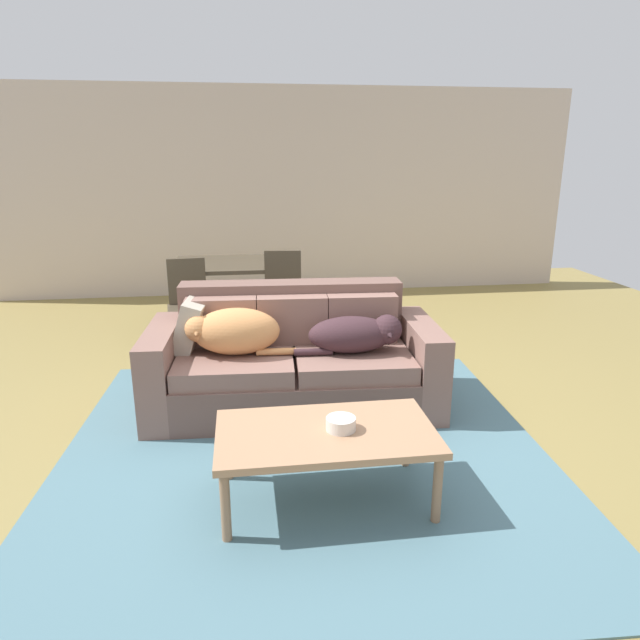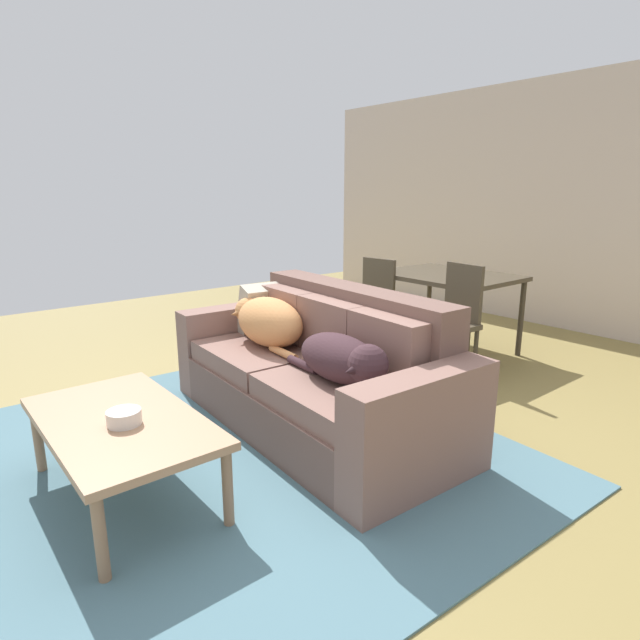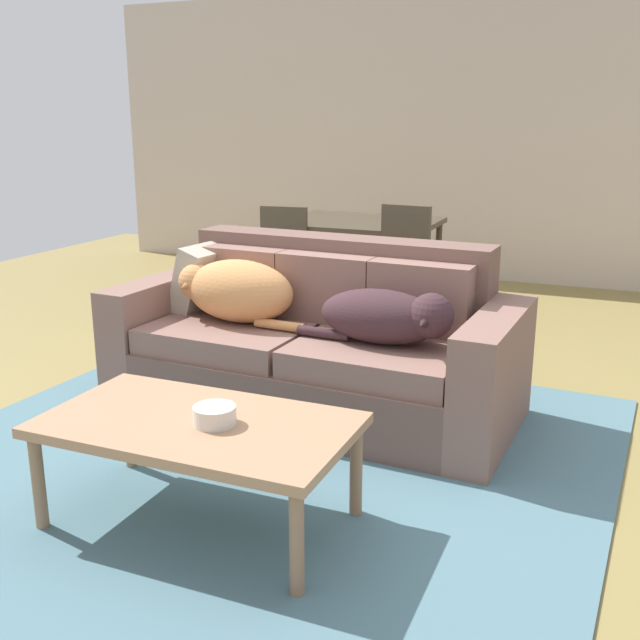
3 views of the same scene
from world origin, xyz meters
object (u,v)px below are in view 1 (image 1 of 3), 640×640
Objects in this scene: throw_pillow_by_left_arm at (190,325)px; dining_table at (231,269)px; coffee_table at (326,437)px; dining_chair_near_left at (189,302)px; dog_on_left_cushion at (233,331)px; bowl_on_coffee_table at (341,424)px; couch at (294,362)px; dining_chair_near_right at (283,295)px; dog_on_right_cushion at (357,334)px.

dining_table is (0.28, 1.87, 0.04)m from throw_pillow_by_left_arm.
dining_chair_near_left is (-0.94, 2.65, 0.11)m from coffee_table.
bowl_on_coffee_table is (0.58, -1.21, -0.17)m from dog_on_left_cushion.
dining_chair_near_right is at bearing 91.71° from couch.
couch is at bearing 14.55° from dog_on_left_cushion.
dining_chair_near_right is (-0.42, 1.56, -0.08)m from dog_on_right_cushion.
dining_chair_near_right reaches higher than dog_on_right_cushion.
dining_chair_near_left reaches higher than bowl_on_coffee_table.
dog_on_right_cushion is 1.62m from dining_chair_near_right.
dining_table reaches higher than bowl_on_coffee_table.
couch is 2.75× the size of dog_on_right_cushion.
dining_table is 0.79m from dining_chair_near_right.
dog_on_right_cushion is at bearing -66.61° from dining_table.
dog_on_right_cushion is (0.89, -0.09, -0.03)m from dog_on_left_cushion.
dog_on_right_cushion is 2.04m from dining_chair_near_left.
dog_on_left_cushion is 0.66× the size of coffee_table.
dog_on_left_cushion reaches higher than dog_on_right_cushion.
dining_table is 1.32× the size of dining_chair_near_left.
coffee_table is 3.31m from dining_table.
dining_chair_near_right is at bearing 92.26° from bowl_on_coffee_table.
dining_table is at bearing 81.59° from throw_pillow_by_left_arm.
dining_chair_near_right is at bearing 75.24° from dog_on_left_cushion.
coffee_table is (0.05, -1.29, 0.05)m from couch.
dining_table is 0.75m from dining_chair_near_left.
throw_pillow_by_left_arm is at bearing 175.80° from couch.
couch is 1.29m from coffee_table.
dining_chair_near_left is (-0.40, -0.61, -0.18)m from dining_table.
throw_pillow_by_left_arm is 0.32× the size of dining_table.
throw_pillow_by_left_arm is (-0.31, 0.18, 0.00)m from dog_on_left_cushion.
dog_on_left_cushion is at bearing 177.29° from dog_on_right_cushion.
dining_chair_near_left is (-1.33, 1.54, -0.11)m from dog_on_right_cushion.
throw_pillow_by_left_arm is at bearing 170.16° from dog_on_right_cushion.
dining_chair_near_left is at bearing 133.74° from dog_on_right_cushion.
couch reaches higher than dining_table.
dog_on_left_cushion is 2.06m from dining_table.
dog_on_right_cushion is 2.34m from dining_table.
dog_on_left_cushion is 0.99× the size of dog_on_right_cushion.
dog_on_left_cushion reaches higher than coffee_table.
dining_chair_near_right reaches higher than throw_pillow_by_left_arm.
dining_chair_near_left is 0.91m from dining_chair_near_right.
dining_chair_near_right is (0.78, 1.29, -0.11)m from throw_pillow_by_left_arm.
dog_on_right_cushion reaches higher than bowl_on_coffee_table.
coffee_table is at bearing -64.68° from dog_on_left_cushion.
throw_pillow_by_left_arm is 1.28m from dining_chair_near_left.
coffee_table is at bearing -77.62° from dining_chair_near_left.
coffee_table is at bearing -59.69° from throw_pillow_by_left_arm.
throw_pillow_by_left_arm reaches higher than coffee_table.
couch is 1.85× the size of dining_table.
dining_chair_near_left reaches higher than dog_on_left_cushion.
throw_pillow_by_left_arm is (-0.76, 0.09, 0.29)m from couch.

